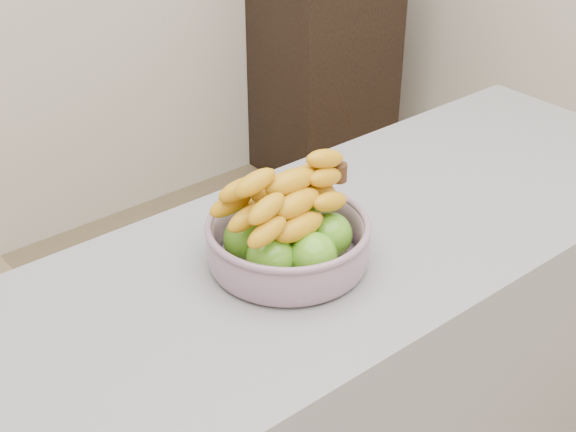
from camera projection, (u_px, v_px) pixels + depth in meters
name	position (u px, v px, depth m)	size (l,w,h in m)	color
cabinet	(325.00, 67.00, 3.49)	(0.53, 0.42, 0.96)	black
fruit_bowl	(288.00, 236.00, 1.44)	(0.30, 0.30, 0.19)	#9CA4BC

